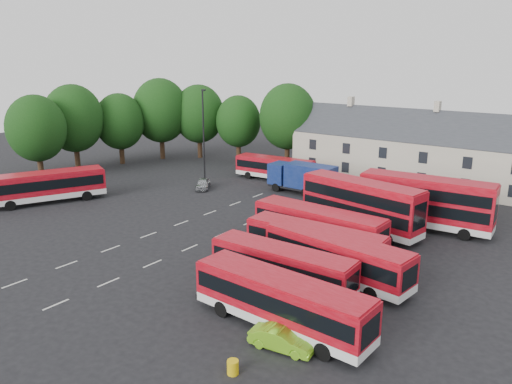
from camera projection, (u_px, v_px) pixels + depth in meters
ground at (165, 229)px, 45.02m from camera, size 140.00×140.00×0.00m
lane_markings at (201, 229)px, 45.12m from camera, size 5.15×33.80×0.01m
treeline at (163, 118)px, 70.20m from camera, size 29.92×32.59×12.01m
terrace_houses at (433, 154)px, 59.06m from camera, size 35.70×7.13×10.06m
bus_row_a at (281, 299)px, 28.13m from camera, size 11.13×2.96×3.12m
bus_row_b at (282, 264)px, 33.09m from camera, size 10.24×2.63×2.88m
bus_row_c at (336, 254)px, 34.41m from camera, size 11.16×3.77×3.09m
bus_row_d at (315, 242)px, 36.85m from camera, size 10.74×2.84×3.02m
bus_row_e at (319, 224)px, 40.45m from camera, size 11.30×2.98×3.17m
bus_dd_south at (361, 203)px, 43.80m from camera, size 11.48×4.33×4.60m
bus_dd_north at (426, 200)px, 44.43m from camera, size 11.71×3.56×4.73m
bus_west at (47, 184)px, 52.63m from camera, size 7.14×11.75×3.30m
bus_north at (275, 167)px, 62.15m from camera, size 10.35×3.21×2.88m
box_truck at (303, 177)px, 56.14m from camera, size 7.90×2.58×3.44m
silver_car at (203, 184)px, 58.47m from camera, size 3.25×3.79×1.23m
lime_car at (282, 339)px, 26.43m from camera, size 3.74×1.78×1.18m
grit_bin at (233, 367)px, 24.44m from camera, size 0.58×0.58×0.73m
lamppost at (204, 132)px, 61.47m from camera, size 0.77×0.51×11.23m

